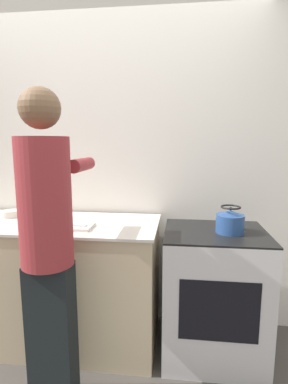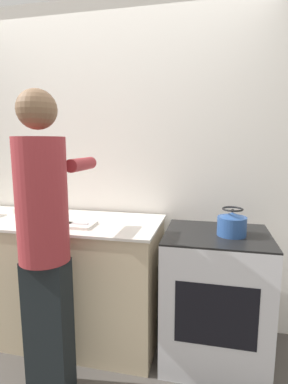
{
  "view_description": "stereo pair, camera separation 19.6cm",
  "coord_description": "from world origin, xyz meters",
  "px_view_note": "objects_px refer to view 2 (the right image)",
  "views": [
    {
      "loc": [
        0.61,
        -1.7,
        1.5
      ],
      "look_at": [
        0.38,
        0.22,
        1.18
      ],
      "focal_mm": 28.0,
      "sensor_mm": 36.0,
      "label": 1
    },
    {
      "loc": [
        0.8,
        -1.67,
        1.5
      ],
      "look_at": [
        0.38,
        0.22,
        1.18
      ],
      "focal_mm": 28.0,
      "sensor_mm": 36.0,
      "label": 2
    }
  ],
  "objects_px": {
    "cutting_board": "(69,224)",
    "bowl_prep": "(21,211)",
    "oven": "(215,297)",
    "person": "(45,234)",
    "knife": "(75,223)",
    "kettle": "(232,224)"
  },
  "relations": [
    {
      "from": "oven",
      "to": "bowl_prep",
      "type": "xyz_separation_m",
      "value": [
        -1.55,
        0.13,
        0.5
      ]
    },
    {
      "from": "person",
      "to": "kettle",
      "type": "bearing_deg",
      "value": 24.36
    },
    {
      "from": "knife",
      "to": "cutting_board",
      "type": "bearing_deg",
      "value": 173.0
    },
    {
      "from": "person",
      "to": "knife",
      "type": "xyz_separation_m",
      "value": [
        -0.0,
        0.38,
        -0.04
      ]
    },
    {
      "from": "cutting_board",
      "to": "kettle",
      "type": "bearing_deg",
      "value": 4.4
    },
    {
      "from": "person",
      "to": "cutting_board",
      "type": "relative_size",
      "value": 4.89
    },
    {
      "from": "oven",
      "to": "person",
      "type": "distance_m",
      "value": 1.21
    },
    {
      "from": "person",
      "to": "oven",
      "type": "bearing_deg",
      "value": 27.35
    },
    {
      "from": "knife",
      "to": "bowl_prep",
      "type": "height_order",
      "value": "bowl_prep"
    },
    {
      "from": "oven",
      "to": "cutting_board",
      "type": "relative_size",
      "value": 2.49
    },
    {
      "from": "knife",
      "to": "kettle",
      "type": "relative_size",
      "value": 1.03
    },
    {
      "from": "cutting_board",
      "to": "kettle",
      "type": "relative_size",
      "value": 1.96
    },
    {
      "from": "cutting_board",
      "to": "knife",
      "type": "height_order",
      "value": "knife"
    },
    {
      "from": "cutting_board",
      "to": "bowl_prep",
      "type": "distance_m",
      "value": 0.59
    },
    {
      "from": "bowl_prep",
      "to": "oven",
      "type": "bearing_deg",
      "value": -4.69
    },
    {
      "from": "oven",
      "to": "kettle",
      "type": "xyz_separation_m",
      "value": [
        0.09,
        -0.02,
        0.53
      ]
    },
    {
      "from": "cutting_board",
      "to": "knife",
      "type": "bearing_deg",
      "value": -8.84
    },
    {
      "from": "person",
      "to": "kettle",
      "type": "xyz_separation_m",
      "value": [
        1.05,
        0.48,
        -0.01
      ]
    },
    {
      "from": "cutting_board",
      "to": "bowl_prep",
      "type": "relative_size",
      "value": 2.69
    },
    {
      "from": "cutting_board",
      "to": "person",
      "type": "bearing_deg",
      "value": -82.81
    },
    {
      "from": "cutting_board",
      "to": "knife",
      "type": "relative_size",
      "value": 1.9
    },
    {
      "from": "cutting_board",
      "to": "kettle",
      "type": "height_order",
      "value": "kettle"
    }
  ]
}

